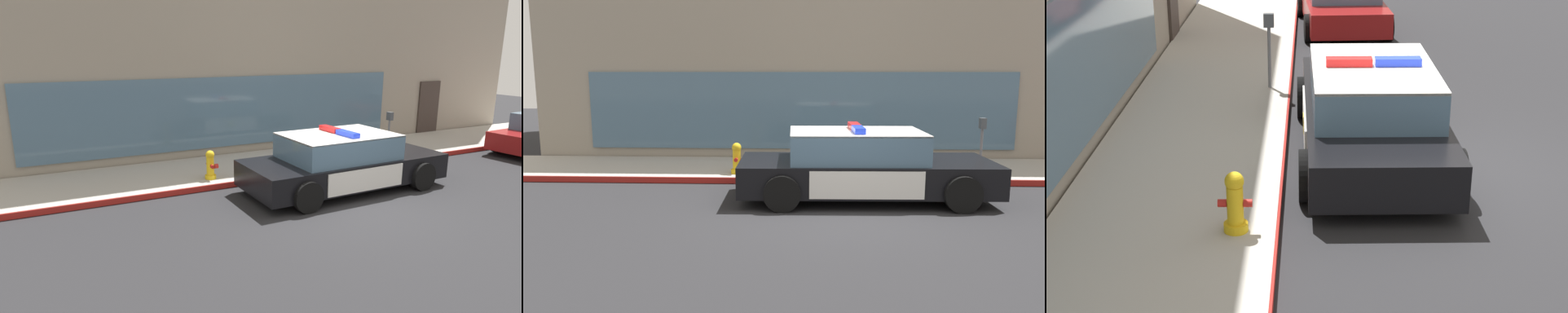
# 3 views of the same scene
# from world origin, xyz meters

# --- Properties ---
(ground) EXTENTS (48.00, 48.00, 0.00)m
(ground) POSITION_xyz_m (0.00, 0.00, 0.00)
(ground) COLOR #262628
(sidewalk) EXTENTS (48.00, 2.71, 0.15)m
(sidewalk) POSITION_xyz_m (0.00, 3.34, 0.07)
(sidewalk) COLOR #B2ADA3
(sidewalk) RESTS_ON ground
(curb_red_paint) EXTENTS (28.80, 0.04, 0.14)m
(curb_red_paint) POSITION_xyz_m (0.00, 1.97, 0.08)
(curb_red_paint) COLOR maroon
(curb_red_paint) RESTS_ON ground
(police_cruiser) EXTENTS (5.00, 2.20, 1.49)m
(police_cruiser) POSITION_xyz_m (0.58, 0.72, 0.68)
(police_cruiser) COLOR black
(police_cruiser) RESTS_ON ground
(fire_hydrant) EXTENTS (0.34, 0.39, 0.73)m
(fire_hydrant) POSITION_xyz_m (-2.15, 2.44, 0.50)
(fire_hydrant) COLOR gold
(fire_hydrant) RESTS_ON sidewalk
(car_down_street) EXTENTS (4.44, 2.26, 1.29)m
(car_down_street) POSITION_xyz_m (8.98, 0.83, 0.63)
(car_down_street) COLOR maroon
(car_down_street) RESTS_ON ground
(parking_meter) EXTENTS (0.12, 0.18, 1.34)m
(parking_meter) POSITION_xyz_m (3.45, 2.33, 1.08)
(parking_meter) COLOR slate
(parking_meter) RESTS_ON sidewalk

